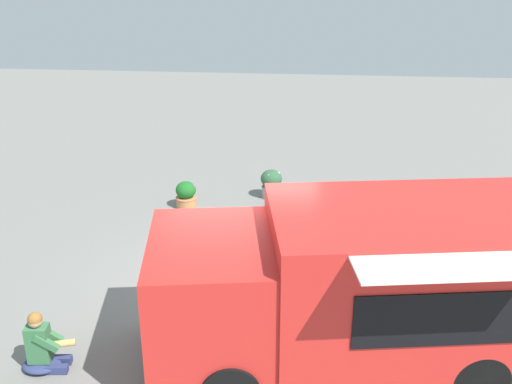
# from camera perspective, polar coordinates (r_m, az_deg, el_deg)

# --- Properties ---
(ground_plane) EXTENTS (40.00, 40.00, 0.00)m
(ground_plane) POSITION_cam_1_polar(r_m,az_deg,el_deg) (10.38, -1.53, -9.05)
(ground_plane) COLOR slate
(food_truck) EXTENTS (5.62, 3.32, 2.24)m
(food_truck) POSITION_cam_1_polar(r_m,az_deg,el_deg) (8.27, 9.66, -9.28)
(food_truck) COLOR red
(food_truck) RESTS_ON ground_plane
(person_customer) EXTENTS (0.78, 0.50, 0.89)m
(person_customer) POSITION_cam_1_polar(r_m,az_deg,el_deg) (8.87, -19.77, -13.88)
(person_customer) COLOR navy
(person_customer) RESTS_ON ground_plane
(planter_flowering_near) EXTENTS (0.48, 0.48, 0.61)m
(planter_flowering_near) POSITION_cam_1_polar(r_m,az_deg,el_deg) (13.47, -6.70, -0.26)
(planter_flowering_near) COLOR #C07E4C
(planter_flowering_near) RESTS_ON ground_plane
(planter_flowering_far) EXTENTS (0.50, 0.50, 0.68)m
(planter_flowering_far) POSITION_cam_1_polar(r_m,az_deg,el_deg) (13.92, 1.47, 0.85)
(planter_flowering_far) COLOR gray
(planter_flowering_far) RESTS_ON ground_plane
(plaza_bench) EXTENTS (0.78, 1.59, 0.49)m
(plaza_bench) POSITION_cam_1_polar(r_m,az_deg,el_deg) (13.12, 16.01, -1.31)
(plaza_bench) COLOR #4C381F
(plaza_bench) RESTS_ON ground_plane
(trash_bin) EXTENTS (0.45, 0.45, 0.82)m
(trash_bin) POSITION_cam_1_polar(r_m,az_deg,el_deg) (12.42, 2.56, -1.51)
(trash_bin) COLOR black
(trash_bin) RESTS_ON ground_plane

